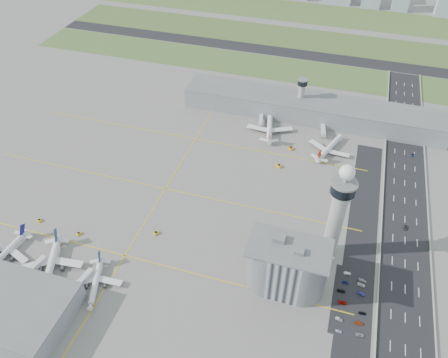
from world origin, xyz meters
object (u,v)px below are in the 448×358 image
(control_tower, at_px, (338,209))
(car_lot_11, at_px, (362,280))
(jet_bridge_near_2, at_px, (75,291))
(jet_bridge_far_1, at_px, (323,127))
(airplane_far_b, at_px, (330,145))
(airplane_far_a, at_px, (270,124))
(tug_5, at_px, (291,148))
(tug_4, at_px, (279,166))
(car_lot_2, at_px, (343,302))
(car_lot_5, at_px, (347,273))
(car_lot_7, at_px, (359,323))
(tug_1, at_px, (56,244))
(car_lot_3, at_px, (341,291))
(secondary_tower, at_px, (301,94))
(jet_bridge_far_0, at_px, (261,116))
(car_lot_0, at_px, (338,331))
(airplane_near_b, at_px, (50,262))
(car_hw_1, at_px, (405,228))
(airplane_near_c, at_px, (95,281))
(tug_2, at_px, (79,233))
(car_lot_6, at_px, (360,335))
(car_lot_10, at_px, (361,285))
(tug_3, at_px, (156,233))
(car_lot_8, at_px, (362,313))
(jet_bridge_near_1, at_px, (27,277))
(tug_0, at_px, (39,220))
(car_hw_2, at_px, (413,155))
(car_hw_4, at_px, (395,110))
(car_lot_4, at_px, (345,282))
(car_lot_9, at_px, (361,294))
(admin_building, at_px, (287,267))

(control_tower, height_order, car_lot_11, control_tower)
(jet_bridge_near_2, height_order, jet_bridge_far_1, same)
(control_tower, height_order, airplane_far_b, control_tower)
(airplane_far_a, distance_m, tug_5, 28.73)
(tug_4, bearing_deg, car_lot_2, 60.52)
(car_lot_5, distance_m, car_lot_7, 30.58)
(tug_1, height_order, car_lot_3, tug_1)
(secondary_tower, relative_size, car_lot_2, 7.08)
(airplane_far_b, relative_size, jet_bridge_far_0, 2.77)
(car_lot_0, bearing_deg, airplane_near_b, 93.84)
(tug_1, xyz_separation_m, car_lot_7, (175.09, 0.12, -0.38))
(car_hw_1, bearing_deg, tug_5, 146.02)
(car_lot_2, bearing_deg, airplane_near_c, 99.25)
(tug_2, bearing_deg, tug_4, 64.96)
(car_lot_6, relative_size, car_lot_10, 0.99)
(car_lot_10, bearing_deg, car_lot_11, 0.88)
(jet_bridge_far_0, distance_m, tug_3, 144.75)
(control_tower, xyz_separation_m, tug_2, (-146.10, -31.50, -34.23))
(tug_2, relative_size, car_lot_8, 0.77)
(jet_bridge_near_1, relative_size, tug_3, 4.45)
(tug_0, relative_size, car_lot_0, 0.84)
(tug_2, distance_m, car_lot_0, 158.39)
(airplane_near_b, height_order, car_hw_2, airplane_near_b)
(secondary_tower, bearing_deg, airplane_near_c, -110.27)
(jet_bridge_near_2, height_order, car_lot_6, jet_bridge_near_2)
(jet_bridge_near_1, distance_m, car_hw_2, 271.22)
(airplane_near_b, distance_m, car_lot_10, 171.43)
(car_lot_0, distance_m, car_lot_2, 17.11)
(airplane_near_b, xyz_separation_m, car_hw_4, (181.66, 229.81, -5.27))
(airplane_far_b, relative_size, tug_3, 12.32)
(car_lot_4, relative_size, car_lot_7, 0.83)
(tug_1, height_order, car_lot_9, tug_1)
(car_lot_2, bearing_deg, tug_5, 19.03)
(car_lot_2, bearing_deg, car_lot_0, 175.63)
(tug_5, bearing_deg, car_lot_2, 57.48)
(car_lot_7, bearing_deg, tug_0, 79.56)
(jet_bridge_far_1, bearing_deg, tug_1, -48.89)
(tug_2, height_order, car_lot_5, tug_2)
(car_lot_0, height_order, car_lot_5, car_lot_5)
(tug_5, bearing_deg, tug_0, -13.43)
(car_lot_7, height_order, car_lot_11, car_lot_11)
(tug_0, xyz_separation_m, tug_2, (29.46, -2.45, -0.03))
(airplane_far_b, distance_m, car_lot_4, 119.32)
(jet_bridge_near_2, distance_m, car_lot_8, 150.43)
(car_lot_0, relative_size, car_hw_4, 1.02)
(car_lot_9, bearing_deg, car_lot_10, 12.26)
(admin_building, distance_m, car_lot_4, 36.52)
(tug_4, bearing_deg, tug_0, -21.90)
(airplane_near_c, relative_size, jet_bridge_near_1, 2.44)
(car_lot_0, height_order, car_lot_11, car_lot_11)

